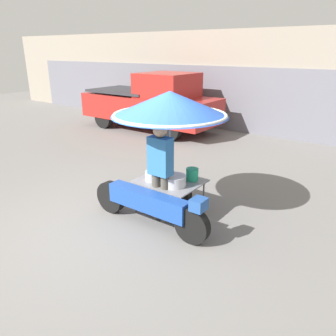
{
  "coord_description": "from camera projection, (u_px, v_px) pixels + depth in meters",
  "views": [
    {
      "loc": [
        3.64,
        -3.23,
        2.76
      ],
      "look_at": [
        0.54,
        1.0,
        0.85
      ],
      "focal_mm": 35.0,
      "sensor_mm": 36.0,
      "label": 1
    }
  ],
  "objects": [
    {
      "name": "vendor_person",
      "position": [
        160.0,
        168.0,
        5.31
      ],
      "size": [
        0.38,
        0.23,
        1.69
      ],
      "color": "#4C473D",
      "rests_on": "ground"
    },
    {
      "name": "pickup_truck",
      "position": [
        152.0,
        103.0,
        11.55
      ],
      "size": [
        5.05,
        1.89,
        2.02
      ],
      "color": "black",
      "rests_on": "ground"
    },
    {
      "name": "shopfront_building",
      "position": [
        283.0,
        82.0,
        11.23
      ],
      "size": [
        28.0,
        2.06,
        3.4
      ],
      "color": "gray",
      "rests_on": "ground"
    },
    {
      "name": "vendor_motorcycle_cart",
      "position": [
        168.0,
        121.0,
        5.29
      ],
      "size": [
        2.28,
        1.91,
        2.14
      ],
      "color": "black",
      "rests_on": "ground"
    },
    {
      "name": "ground_plane",
      "position": [
        106.0,
        226.0,
        5.41
      ],
      "size": [
        36.0,
        36.0,
        0.0
      ],
      "primitive_type": "plane",
      "color": "slate"
    }
  ]
}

